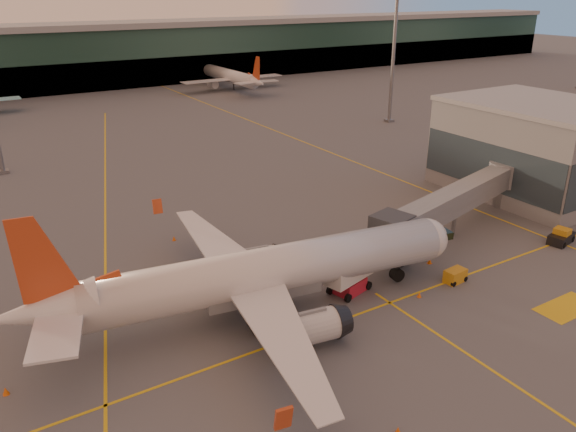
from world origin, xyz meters
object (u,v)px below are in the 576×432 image
main_airplane (258,275)px  pushback_tug (561,237)px  catering_truck (349,271)px  gpu_cart (455,276)px

main_airplane → pushback_tug: main_airplane is taller
catering_truck → pushback_tug: catering_truck is taller
catering_truck → gpu_cart: bearing=-36.1°
main_airplane → gpu_cart: size_ratio=17.13×
main_airplane → catering_truck: bearing=1.4°
gpu_cart → pushback_tug: pushback_tug is taller
catering_truck → pushback_tug: 27.45m
catering_truck → gpu_cart: (10.14, -3.84, -1.63)m
main_airplane → gpu_cart: 20.00m
catering_truck → main_airplane: bearing=157.5°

